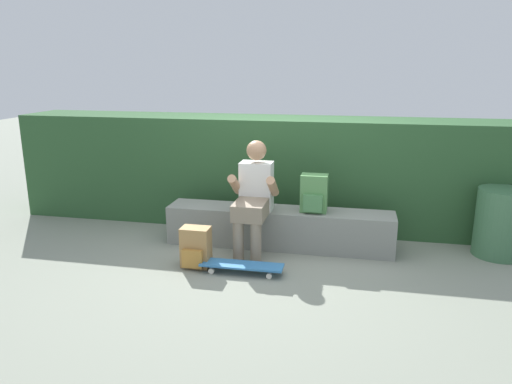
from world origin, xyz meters
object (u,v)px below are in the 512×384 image
at_px(person_skater, 254,195).
at_px(skateboard_near_person, 242,266).
at_px(backpack_on_ground, 196,248).
at_px(trash_bin, 501,223).
at_px(bench_main, 279,228).
at_px(backpack_on_bench, 314,194).

distance_m(person_skater, skateboard_near_person, 0.80).
bearing_deg(backpack_on_ground, trash_bin, 17.08).
bearing_deg(person_skater, bench_main, 40.26).
distance_m(backpack_on_bench, backpack_on_ground, 1.36).
relative_size(person_skater, backpack_on_ground, 2.93).
relative_size(person_skater, skateboard_near_person, 1.46).
distance_m(bench_main, person_skater, 0.52).
bearing_deg(backpack_on_bench, skateboard_near_person, -128.19).
relative_size(skateboard_near_person, backpack_on_bench, 2.00).
xyz_separation_m(skateboard_near_person, trash_bin, (2.52, 0.99, 0.28)).
bearing_deg(person_skater, backpack_on_ground, -132.88).
relative_size(person_skater, backpack_on_bench, 2.93).
bearing_deg(bench_main, backpack_on_ground, -135.00).
relative_size(bench_main, backpack_on_bench, 6.14).
bearing_deg(skateboard_near_person, bench_main, 73.21).
bearing_deg(trash_bin, skateboard_near_person, -158.65).
distance_m(skateboard_near_person, backpack_on_bench, 1.12).
bearing_deg(backpack_on_bench, trash_bin, 6.46).
xyz_separation_m(bench_main, backpack_on_bench, (0.37, -0.01, 0.40)).
bearing_deg(backpack_on_ground, bench_main, 45.00).
height_order(backpack_on_bench, trash_bin, backpack_on_bench).
xyz_separation_m(person_skater, trash_bin, (2.53, 0.41, -0.27)).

